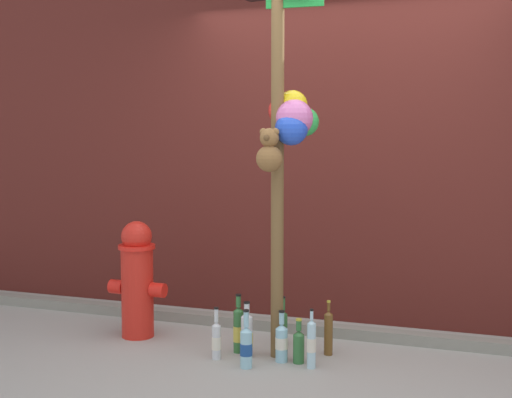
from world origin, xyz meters
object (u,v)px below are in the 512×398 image
memorial_post (286,107)px  bottle_8 (246,346)px  bottle_1 (283,326)px  bottle_5 (247,335)px  bottle_4 (282,342)px  bottle_0 (299,345)px  fire_hydrant (137,279)px  bottle_3 (311,343)px  bottle_2 (328,332)px  bottle_6 (216,340)px  bottle_7 (238,329)px

memorial_post → bottle_8: 1.55m
bottle_1 → bottle_5: (-0.14, -0.35, 0.02)m
bottle_4 → memorial_post: bearing=97.3°
memorial_post → bottle_0: bearing=-40.0°
bottle_1 → fire_hydrant: bearing=-170.7°
memorial_post → bottle_0: memorial_post is taller
bottle_3 → bottle_0: bearing=147.1°
bottle_1 → bottle_4: bottle_1 is taller
bottle_0 → bottle_2: bearing=58.2°
bottle_0 → bottle_2: bottle_2 is taller
bottle_0 → bottle_1: 0.41m
bottle_2 → fire_hydrant: bearing=-177.8°
fire_hydrant → bottle_8: fire_hydrant is taller
memorial_post → bottle_6: (-0.40, -0.21, -1.52)m
bottle_1 → bottle_5: 0.38m
bottle_6 → bottle_2: bearing=26.4°
fire_hydrant → bottle_6: size_ratio=2.45×
bottle_6 → bottle_8: bearing=-21.0°
bottle_2 → bottle_7: bearing=-165.4°
bottle_2 → bottle_6: bearing=-153.6°
fire_hydrant → bottle_0: fire_hydrant is taller
bottle_1 → bottle_3: bottle_3 is taller
bottle_6 → memorial_post: bearing=27.9°
bottle_0 → bottle_2: (0.14, 0.23, 0.04)m
bottle_4 → bottle_0: bearing=5.8°
bottle_0 → bottle_1: (-0.21, 0.35, 0.02)m
bottle_1 → bottle_4: bearing=-74.2°
bottle_3 → bottle_7: (-0.55, 0.14, 0.00)m
fire_hydrant → bottle_2: fire_hydrant is taller
fire_hydrant → bottle_3: bearing=-9.9°
bottle_2 → bottle_4: bottle_2 is taller
bottle_4 → bottle_7: bottle_7 is taller
memorial_post → bottle_5: 1.52m
bottle_3 → bottle_7: size_ratio=0.95×
bottle_3 → bottle_1: bearing=127.4°
fire_hydrant → bottle_0: size_ratio=2.92×
bottle_2 → bottle_5: bottle_5 is taller
bottle_5 → bottle_2: bearing=25.3°
bottle_1 → bottle_4: 0.37m
bottle_0 → bottle_3: size_ratio=0.77×
bottle_0 → bottle_8: bearing=-145.1°
memorial_post → bottle_1: memorial_post is taller
fire_hydrant → bottle_5: size_ratio=2.26×
bottle_7 → fire_hydrant: bearing=173.2°
bottle_2 → bottle_8: bottle_8 is taller
bottle_0 → bottle_7: bearing=170.5°
bottle_0 → bottle_5: (-0.36, -0.01, 0.03)m
memorial_post → bottle_2: size_ratio=7.30×
bottle_0 → bottle_3: bearing=-32.9°
bottle_0 → bottle_1: bottle_1 is taller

